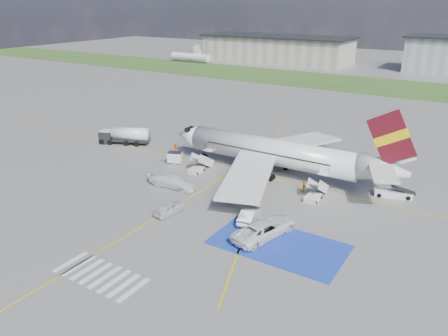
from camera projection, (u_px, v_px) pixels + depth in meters
The scene contains 21 objects.
ground at pixel (220, 208), 54.43m from camera, with size 400.00×400.00×0.00m, color #60605E.
grass_strip at pixel (393, 87), 129.41m from camera, with size 400.00×30.00×0.01m, color #2D4C1E.
taxiway_line_main at pixel (264, 177), 63.90m from camera, with size 120.00×0.20×0.01m, color gold.
taxiway_line_cross at pixel (134, 231), 49.02m from camera, with size 0.20×60.00×0.01m, color gold.
taxiway_line_diag at pixel (264, 177), 63.90m from camera, with size 0.20×60.00×0.01m, color gold.
staging_box at pixel (278, 244), 46.30m from camera, with size 14.00×8.00×0.01m, color #1B37A7.
crosswalk at pixel (100, 275), 41.11m from camera, with size 9.00×4.00×0.01m.
terminal_west at pixel (277, 49), 182.59m from camera, with size 60.00×22.00×10.00m, color gray.
airliner at pixel (280, 153), 63.51m from camera, with size 36.81×32.95×11.92m.
airstairs_fwd at pixel (198, 168), 65.80m from camera, with size 1.90×5.20×3.60m.
airstairs_aft at pixel (314, 195), 56.60m from camera, with size 1.90×5.20×3.60m.
fuel_tanker at pixel (125, 137), 78.22m from camera, with size 9.16×5.55×3.05m.
gpu_cart at pixel (175, 158), 69.11m from camera, with size 2.55×2.11×1.84m.
belt_loader at pixel (393, 194), 57.45m from camera, with size 5.31×3.15×1.54m.
car_silver_a at pixel (170, 208), 52.72m from camera, with size 1.79×4.44×1.51m, color silver.
car_silver_b at pixel (250, 215), 50.90m from camera, with size 1.70×4.87×1.60m, color #A6A9AD.
van_white_a at pixel (265, 226), 47.55m from camera, with size 2.99×6.48×2.43m, color white.
van_white_b at pixel (172, 180), 60.18m from camera, with size 2.23×5.48×2.15m, color silver.
crew_fwd at pixel (204, 162), 67.24m from camera, with size 0.62×0.41×1.69m, color orange.
crew_nose at pixel (175, 149), 73.45m from camera, with size 0.83×0.65×1.72m, color #FC600D.
crew_aft at pixel (304, 187), 58.58m from camera, with size 0.97×0.40×1.65m, color orange.
Camera 1 is at (26.56, -41.15, 24.26)m, focal length 35.00 mm.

